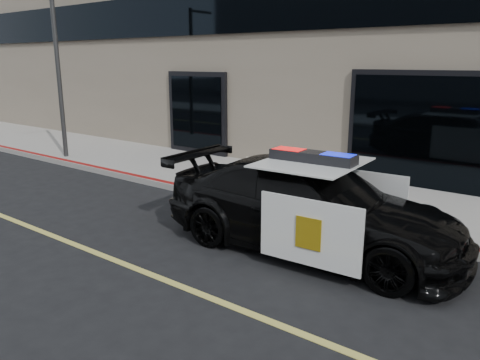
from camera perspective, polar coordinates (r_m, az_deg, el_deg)
The scene contains 5 objects.
ground at distance 5.71m, azimuth 8.09°, elevation -18.32°, with size 120.00×120.00×0.00m, color black.
sidewalk_n at distance 10.21m, azimuth 22.82°, elevation -3.90°, with size 60.00×3.50×0.15m, color gray.
police_car at distance 7.80m, azimuth 8.63°, elevation -3.18°, with size 2.64×5.30×1.66m.
fire_hydrant at distance 10.92m, azimuth 0.87°, elevation 0.73°, with size 0.35×0.48×0.76m.
street_light at distance 15.51m, azimuth -21.51°, elevation 12.60°, with size 0.14×1.25×4.93m.
Camera 1 is at (2.29, -4.25, 3.06)m, focal length 35.00 mm.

